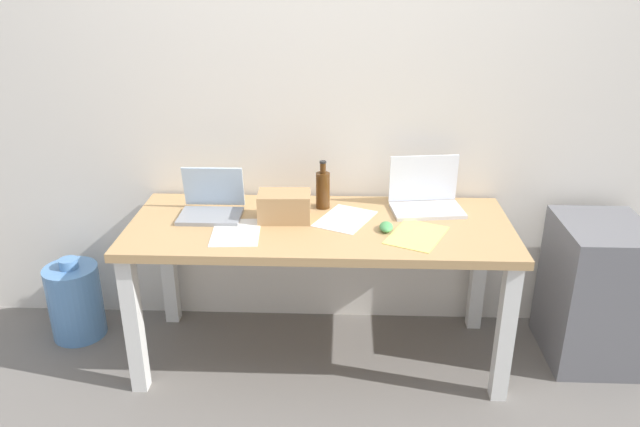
{
  "coord_description": "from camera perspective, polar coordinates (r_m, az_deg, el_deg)",
  "views": [
    {
      "loc": [
        0.1,
        -2.59,
        1.86
      ],
      "look_at": [
        0.0,
        0.0,
        0.77
      ],
      "focal_mm": 34.59,
      "sensor_mm": 36.0,
      "label": 1
    }
  ],
  "objects": [
    {
      "name": "ground_plane",
      "position": [
        3.19,
        -0.0,
        -12.84
      ],
      "size": [
        8.0,
        8.0,
        0.0
      ],
      "primitive_type": "plane",
      "color": "slate"
    },
    {
      "name": "back_wall",
      "position": [
        3.06,
        0.3,
        12.25
      ],
      "size": [
        5.2,
        0.08,
        2.6
      ],
      "primitive_type": "cube",
      "color": "silver",
      "rests_on": "ground"
    },
    {
      "name": "desk",
      "position": [
        2.87,
        -0.0,
        -2.69
      ],
      "size": [
        1.76,
        0.7,
        0.72
      ],
      "color": "tan",
      "rests_on": "ground"
    },
    {
      "name": "laptop_left",
      "position": [
        2.95,
        -10.01,
        0.74
      ],
      "size": [
        0.29,
        0.23,
        0.22
      ],
      "color": "gray",
      "rests_on": "desk"
    },
    {
      "name": "laptop_right",
      "position": [
        3.02,
        9.75,
        1.45
      ],
      "size": [
        0.36,
        0.26,
        0.25
      ],
      "color": "silver",
      "rests_on": "desk"
    },
    {
      "name": "beer_bottle",
      "position": [
        2.98,
        0.27,
        2.27
      ],
      "size": [
        0.07,
        0.07,
        0.24
      ],
      "color": "#47280F",
      "rests_on": "desk"
    },
    {
      "name": "computer_mouse",
      "position": [
        2.77,
        6.15,
        -1.23
      ],
      "size": [
        0.06,
        0.1,
        0.03
      ],
      "primitive_type": "ellipsoid",
      "rotation": [
        0.0,
        0.0,
        -0.05
      ],
      "color": "#4C9E56",
      "rests_on": "desk"
    },
    {
      "name": "cardboard_box",
      "position": [
        2.85,
        -3.32,
        0.66
      ],
      "size": [
        0.25,
        0.16,
        0.13
      ],
      "primitive_type": "cube",
      "rotation": [
        0.0,
        0.0,
        0.04
      ],
      "color": "tan",
      "rests_on": "desk"
    },
    {
      "name": "paper_sheet_front_right",
      "position": [
        2.75,
        8.91,
        -2.0
      ],
      "size": [
        0.32,
        0.36,
        0.0
      ],
      "primitive_type": "cube",
      "rotation": [
        0.0,
        0.0,
        -0.44
      ],
      "color": "#F4E06B",
      "rests_on": "desk"
    },
    {
      "name": "paper_sheet_front_left",
      "position": [
        2.77,
        -7.79,
        -1.74
      ],
      "size": [
        0.23,
        0.31,
        0.0
      ],
      "primitive_type": "cube",
      "rotation": [
        0.0,
        0.0,
        0.07
      ],
      "color": "white",
      "rests_on": "desk"
    },
    {
      "name": "paper_sheet_near_back",
      "position": [
        2.88,
        2.33,
        -0.49
      ],
      "size": [
        0.32,
        0.36,
        0.0
      ],
      "primitive_type": "cube",
      "rotation": [
        0.0,
        0.0,
        -0.43
      ],
      "color": "white",
      "rests_on": "desk"
    },
    {
      "name": "water_cooler_jug",
      "position": [
        3.47,
        -21.7,
        -7.53
      ],
      "size": [
        0.27,
        0.27,
        0.44
      ],
      "color": "#598CC6",
      "rests_on": "ground"
    },
    {
      "name": "filing_cabinet",
      "position": [
        3.29,
        23.98,
        -6.63
      ],
      "size": [
        0.4,
        0.48,
        0.71
      ],
      "primitive_type": "cube",
      "color": "slate",
      "rests_on": "ground"
    }
  ]
}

